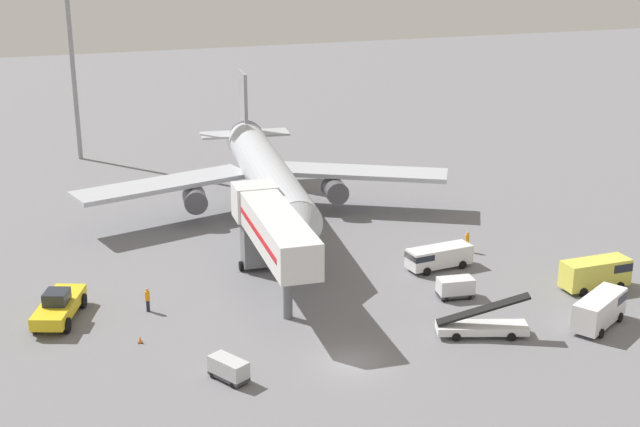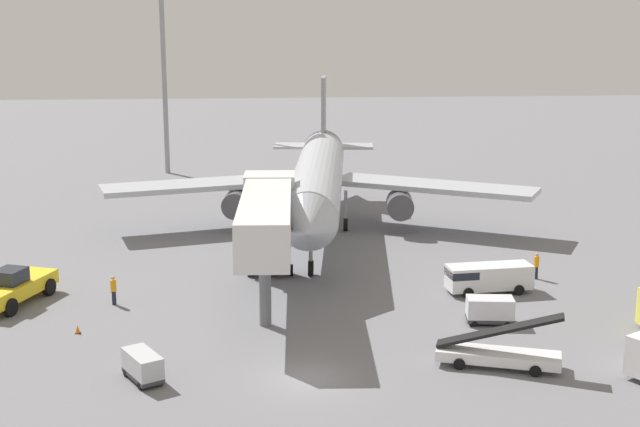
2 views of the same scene
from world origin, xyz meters
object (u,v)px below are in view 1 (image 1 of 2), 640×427
Objects in this scene: jet_bridge at (271,228)px; belt_loader_truck at (482,325)px; ground_crew_worker_foreground at (467,241)px; safety_cone_alpha at (140,340)px; ground_crew_worker_midground at (148,299)px; baggage_cart_mid_right at (229,368)px; service_van_mid_center at (437,256)px; service_van_near_left at (600,308)px; baggage_cart_outer_right at (455,287)px; service_van_far_center at (597,272)px; pushback_tug at (59,306)px; safety_cone_bravo at (455,242)px; airplane_at_gate at (266,173)px.

jet_bridge reaches higher than belt_loader_truck.
ground_crew_worker_foreground is 3.76× the size of safety_cone_alpha.
safety_cone_alpha is (-1.33, -4.97, -0.74)m from ground_crew_worker_midground.
baggage_cart_mid_right is at bearing -75.26° from ground_crew_worker_midground.
service_van_mid_center is 3.07× the size of ground_crew_worker_midground.
service_van_near_left is at bearing -2.21° from baggage_cart_mid_right.
service_van_mid_center is 4.98m from ground_crew_worker_foreground.
ground_crew_worker_foreground is at bearing 56.69° from baggage_cart_outer_right.
service_van_far_center is at bearing -17.81° from jet_bridge.
ground_crew_worker_foreground is at bearing 15.60° from safety_cone_alpha.
belt_loader_truck is (27.37, -12.30, -0.33)m from pushback_tug.
jet_bridge is 2.50× the size of belt_loader_truck.
safety_cone_alpha is at bearing 122.63° from baggage_cart_mid_right.
safety_cone_bravo is at bearing 62.50° from baggage_cart_outer_right.
pushback_tug reaches higher than baggage_cart_mid_right.
belt_loader_truck is 18.01m from baggage_cart_mid_right.
belt_loader_truck is at bearing -160.78° from service_van_far_center.
service_van_far_center reaches higher than ground_crew_worker_foreground.
belt_loader_truck is 16.40m from ground_crew_worker_foreground.
service_van_far_center is at bearing -3.81° from safety_cone_alpha.
ground_crew_worker_foreground reaches higher than baggage_cart_outer_right.
ground_crew_worker_foreground is 30.48m from safety_cone_alpha.
ground_crew_worker_foreground is 28.21m from ground_crew_worker_midground.
baggage_cart_outer_right is at bearing 19.19° from baggage_cart_mid_right.
airplane_at_gate is 5.85× the size of belt_loader_truck.
airplane_at_gate is 6.69× the size of service_van_mid_center.
service_van_far_center is (19.50, -25.03, -3.18)m from airplane_at_gate.
ground_crew_worker_midground is (-22.47, 5.23, 0.12)m from baggage_cart_outer_right.
belt_loader_truck is 3.51× the size of ground_crew_worker_midground.
service_van_mid_center is at bearing -0.19° from pushback_tug.
airplane_at_gate is at bearing 137.20° from safety_cone_bravo.
service_van_near_left is (36.04, -13.62, 0.22)m from pushback_tug.
safety_cone_alpha is (-4.47, 6.98, -0.57)m from baggage_cart_mid_right.
ground_crew_worker_foreground reaches higher than safety_cone_alpha.
baggage_cart_outer_right is 10.11m from ground_crew_worker_foreground.
baggage_cart_mid_right is at bearing -117.60° from jet_bridge.
pushback_tug is 12.81× the size of safety_cone_bravo.
ground_crew_worker_foreground is at bearing 96.31° from service_van_near_left.
pushback_tug is 1.22× the size of service_van_near_left.
belt_loader_truck is at bearing 171.35° from service_van_near_left.
service_van_near_left is at bearing -8.65° from belt_loader_truck.
airplane_at_gate is at bearing 75.27° from jet_bridge.
service_van_mid_center is at bearing 0.46° from jet_bridge.
jet_bridge reaches higher than service_van_far_center.
safety_cone_alpha is at bearing 179.39° from baggage_cart_outer_right.
airplane_at_gate is 13.12× the size of baggage_cart_mid_right.
jet_bridge is 2.39× the size of pushback_tug.
pushback_tug is 34.35m from ground_crew_worker_foreground.
belt_loader_truck is 2.27× the size of baggage_cart_outer_right.
service_van_far_center is 2.98× the size of ground_crew_worker_foreground.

